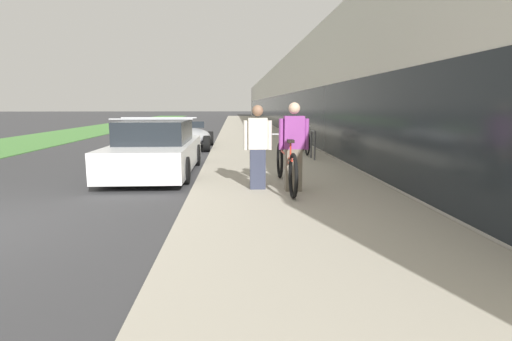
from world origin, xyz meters
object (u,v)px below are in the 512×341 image
at_px(bike_rack_hoop, 313,142).
at_px(person_rider, 294,147).
at_px(person_bystander, 258,147).
at_px(cruiser_bike_nearest, 305,142).
at_px(vintage_roadster_curbside, 188,137).
at_px(parked_sedan_curbside, 156,149).
at_px(tandem_bicycle, 286,166).

bearing_deg(bike_rack_hoop, person_rider, -105.79).
relative_size(person_rider, person_bystander, 1.03).
height_order(person_rider, person_bystander, person_rider).
bearing_deg(cruiser_bike_nearest, person_rider, -102.17).
xyz_separation_m(person_rider, cruiser_bike_nearest, (1.23, 5.71, -0.44)).
relative_size(bike_rack_hoop, vintage_roadster_curbside, 0.20).
bearing_deg(person_rider, cruiser_bike_nearest, 77.83).
relative_size(person_bystander, vintage_roadster_curbside, 0.38).
bearing_deg(person_bystander, person_rider, -18.30).
relative_size(bike_rack_hoop, parked_sedan_curbside, 0.18).
distance_m(person_rider, person_bystander, 0.69).
bearing_deg(vintage_roadster_curbside, person_rider, -71.31).
distance_m(cruiser_bike_nearest, vintage_roadster_curbside, 5.06).
xyz_separation_m(person_rider, bike_rack_hoop, (1.24, 4.40, -0.31)).
bearing_deg(person_rider, tandem_bicycle, 105.67).
xyz_separation_m(cruiser_bike_nearest, vintage_roadster_curbside, (-4.14, 2.91, -0.04)).
xyz_separation_m(tandem_bicycle, person_bystander, (-0.55, -0.13, 0.38)).
bearing_deg(parked_sedan_curbside, cruiser_bike_nearest, 35.36).
bearing_deg(person_bystander, tandem_bicycle, 13.16).
distance_m(person_rider, cruiser_bike_nearest, 5.85).
height_order(tandem_bicycle, bike_rack_hoop, tandem_bicycle).
xyz_separation_m(person_rider, vintage_roadster_curbside, (-2.91, 8.61, -0.48)).
height_order(person_rider, parked_sedan_curbside, person_rider).
bearing_deg(tandem_bicycle, cruiser_bike_nearest, 76.09).
xyz_separation_m(person_bystander, parked_sedan_curbside, (-2.37, 2.47, -0.30)).
distance_m(cruiser_bike_nearest, parked_sedan_curbside, 5.21).
distance_m(tandem_bicycle, cruiser_bike_nearest, 5.52).
bearing_deg(vintage_roadster_curbside, cruiser_bike_nearest, -35.05).
height_order(bike_rack_hoop, parked_sedan_curbside, parked_sedan_curbside).
xyz_separation_m(person_rider, parked_sedan_curbside, (-3.02, 2.69, -0.32)).
height_order(tandem_bicycle, parked_sedan_curbside, parked_sedan_curbside).
xyz_separation_m(tandem_bicycle, person_rider, (0.10, -0.35, 0.41)).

